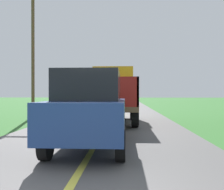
{
  "coord_description": "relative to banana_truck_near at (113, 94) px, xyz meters",
  "views": [
    {
      "loc": [
        0.82,
        -1.63,
        1.45
      ],
      "look_at": [
        0.16,
        10.52,
        1.4
      ],
      "focal_mm": 40.77,
      "sensor_mm": 36.0,
      "label": 1
    }
  ],
  "objects": [
    {
      "name": "utility_pole_roadside",
      "position": [
        -5.17,
        2.77,
        2.88
      ],
      "size": [
        2.42,
        0.2,
        7.97
      ],
      "color": "brown",
      "rests_on": "ground"
    },
    {
      "name": "following_car",
      "position": [
        -0.21,
        -6.57,
        -0.39
      ],
      "size": [
        1.74,
        4.1,
        1.92
      ],
      "color": "navy",
      "rests_on": "road_surface"
    },
    {
      "name": "banana_truck_near",
      "position": [
        0.0,
        0.0,
        0.0
      ],
      "size": [
        2.38,
        5.82,
        2.8
      ],
      "color": "#2D2D30",
      "rests_on": "road_surface"
    }
  ]
}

